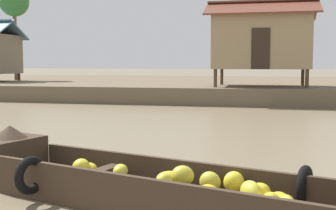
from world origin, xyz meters
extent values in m
plane|color=#7A6B51|center=(0.00, 10.00, 0.00)|extent=(300.00, 300.00, 0.00)
cube|color=brown|center=(0.00, 27.71, 0.39)|extent=(160.00, 20.00, 0.78)
cube|color=#3D2D21|center=(1.41, 3.87, 0.06)|extent=(5.02, 2.54, 0.12)
cube|color=#3D2D21|center=(1.57, 4.38, 0.33)|extent=(4.71, 1.53, 0.42)
cube|color=#3D2D21|center=(1.25, 3.37, 0.33)|extent=(4.71, 1.53, 0.42)
cube|color=#3D2D21|center=(-1.26, 4.70, 0.40)|extent=(0.94, 1.13, 0.57)
cone|color=#3D2D21|center=(-1.26, 4.70, 0.79)|extent=(0.70, 0.70, 0.20)
cube|color=#3D2D21|center=(0.41, 4.18, 0.35)|extent=(0.49, 1.04, 0.05)
torus|color=black|center=(3.17, 4.01, 0.37)|extent=(0.27, 0.53, 0.52)
torus|color=black|center=(-0.35, 3.74, 0.37)|extent=(0.27, 0.53, 0.52)
ellipsoid|color=yellow|center=(2.06, 3.44, 0.36)|extent=(0.35, 0.39, 0.24)
ellipsoid|color=yellow|center=(1.51, 3.63, 0.40)|extent=(0.29, 0.31, 0.27)
ellipsoid|color=yellow|center=(0.77, 4.15, 0.39)|extent=(0.20, 0.27, 0.20)
ellipsoid|color=yellow|center=(2.33, 3.92, 0.39)|extent=(0.29, 0.26, 0.27)
ellipsoid|color=yellow|center=(0.21, 4.35, 0.35)|extent=(0.32, 0.33, 0.18)
ellipsoid|color=yellow|center=(2.65, 3.65, 0.37)|extent=(0.29, 0.25, 0.20)
ellipsoid|color=yellow|center=(2.77, 3.28, 0.35)|extent=(0.30, 0.33, 0.25)
ellipsoid|color=gold|center=(1.48, 4.00, 0.37)|extent=(0.39, 0.34, 0.19)
ellipsoid|color=yellow|center=(2.55, 3.55, 0.38)|extent=(0.35, 0.40, 0.28)
ellipsoid|color=gold|center=(2.03, 3.86, 0.39)|extent=(0.32, 0.28, 0.26)
ellipsoid|color=gold|center=(1.68, 3.90, 0.44)|extent=(0.35, 0.31, 0.26)
ellipsoid|color=yellow|center=(2.86, 3.44, 0.34)|extent=(0.34, 0.34, 0.21)
ellipsoid|color=gold|center=(2.94, 3.30, 0.33)|extent=(0.26, 0.36, 0.24)
ellipsoid|color=yellow|center=(0.16, 4.23, 0.40)|extent=(0.33, 0.34, 0.24)
cylinder|color=#4C3826|center=(-12.76, 23.88, 1.02)|extent=(0.16, 0.16, 0.47)
cylinder|color=#4C3826|center=(0.29, 18.78, 1.20)|extent=(0.16, 0.16, 0.83)
cylinder|color=#4C3826|center=(4.29, 18.78, 1.20)|extent=(0.16, 0.16, 0.83)
cylinder|color=#4C3826|center=(0.29, 21.49, 1.20)|extent=(0.16, 0.16, 0.83)
cylinder|color=#4C3826|center=(4.29, 21.49, 1.20)|extent=(0.16, 0.16, 0.83)
cube|color=#9E8460|center=(2.29, 20.13, 2.89)|extent=(4.40, 3.12, 2.55)
cube|color=#2D2319|center=(2.29, 18.56, 2.51)|extent=(0.80, 0.04, 1.80)
cube|color=brown|center=(2.29, 19.36, 4.41)|extent=(5.10, 2.06, 0.82)
cube|color=brown|center=(2.29, 20.91, 4.41)|extent=(5.10, 2.06, 0.82)
cylinder|color=brown|center=(-13.49, 24.75, 3.11)|extent=(0.24, 0.24, 4.65)
sphere|color=#387533|center=(-13.49, 24.75, 5.83)|extent=(1.88, 1.88, 1.88)
camera|label=1|loc=(2.74, -1.54, 1.86)|focal=47.79mm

